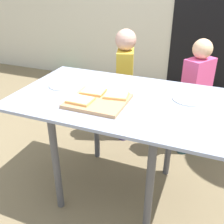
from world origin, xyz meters
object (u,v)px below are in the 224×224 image
pizza_slice_near_left (80,100)px  child_right (196,92)px  plate_white_right (189,99)px  garden_hose_coil (62,77)px  child_left (125,78)px  dining_table (118,111)px  cutting_board (98,101)px  pizza_slice_far_right (116,95)px  pizza_slice_far_left (93,91)px  plate_white_left (64,85)px

pizza_slice_near_left → child_right: child_right is taller
plate_white_right → garden_hose_coil: plate_white_right is taller
plate_white_right → garden_hose_coil: bearing=139.2°
child_left → child_right: (0.63, -0.02, -0.04)m
dining_table → child_left: (-0.21, 0.72, -0.05)m
cutting_board → child_left: 0.86m
child_right → garden_hose_coil: bearing=149.8°
plate_white_right → garden_hose_coil: size_ratio=0.55×
child_left → child_right: bearing=-1.4°
pizza_slice_far_right → pizza_slice_near_left: (-0.17, -0.14, 0.00)m
pizza_slice_near_left → pizza_slice_far_right: bearing=40.7°
pizza_slice_far_left → child_right: child_right is taller
plate_white_left → child_right: bearing=38.7°
child_left → plate_white_left: bearing=-106.9°
child_left → pizza_slice_far_left: bearing=-86.0°
pizza_slice_far_right → plate_white_left: bearing=169.4°
pizza_slice_far_left → garden_hose_coil: 2.57m
plate_white_right → pizza_slice_near_left: bearing=-152.0°
pizza_slice_far_right → plate_white_right: pizza_slice_far_right is taller
plate_white_left → child_left: (0.21, 0.68, -0.15)m
pizza_slice_far_left → pizza_slice_far_right: bearing=-0.2°
cutting_board → garden_hose_coil: (-1.56, 2.03, -0.75)m
plate_white_left → garden_hose_coil: bearing=123.3°
plate_white_left → garden_hose_coil: plate_white_left is taller
dining_table → garden_hose_coil: (-1.65, 1.91, -0.64)m
child_left → garden_hose_coil: (-1.44, 1.19, -0.59)m
pizza_slice_far_left → pizza_slice_far_right: 0.15m
plate_white_left → child_right: (0.83, 0.67, -0.19)m
garden_hose_coil → child_right: bearing=-30.2°
pizza_slice_far_right → plate_white_right: (0.42, 0.17, -0.03)m
plate_white_right → cutting_board: bearing=-153.9°
cutting_board → pizza_slice_far_left: size_ratio=2.29×
garden_hose_coil → cutting_board: bearing=-52.4°
pizza_slice_far_left → plate_white_left: bearing=163.6°
child_left → garden_hose_coil: size_ratio=2.76×
cutting_board → plate_white_left: (-0.33, 0.16, -0.01)m
pizza_slice_far_right → child_right: size_ratio=0.16×
child_right → garden_hose_coil: child_right is taller
pizza_slice_far_right → child_right: 0.88m
pizza_slice_far_left → garden_hose_coil: size_ratio=0.40×
pizza_slice_far_right → plate_white_left: size_ratio=0.77×
pizza_slice_near_left → cutting_board: bearing=38.1°
pizza_slice_far_left → garden_hose_coil: bearing=127.5°
child_right → garden_hose_coil: (-2.06, 1.20, -0.56)m
garden_hose_coil → plate_white_right: bearing=-40.8°
plate_white_right → plate_white_left: 0.84m
cutting_board → plate_white_right: cutting_board is taller
pizza_slice_far_left → child_right: size_ratio=0.15×
pizza_slice_near_left → garden_hose_coil: pizza_slice_near_left is taller
plate_white_left → garden_hose_coil: size_ratio=0.55×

